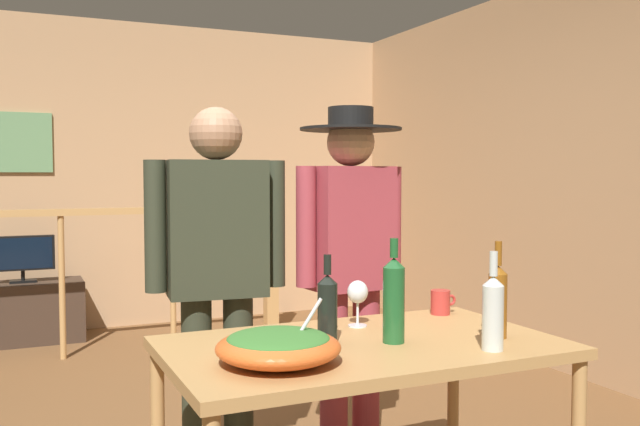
# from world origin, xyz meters

# --- Properties ---
(back_wall) EXTENTS (4.97, 0.10, 2.67)m
(back_wall) POSITION_xyz_m (0.00, 3.27, 1.34)
(back_wall) COLOR tan
(back_wall) RESTS_ON ground_plane
(side_wall_right) EXTENTS (0.10, 4.91, 2.67)m
(side_wall_right) POSITION_xyz_m (2.48, 0.98, 1.34)
(side_wall_right) COLOR tan
(side_wall_right) RESTS_ON ground_plane
(framed_picture) EXTENTS (0.43, 0.03, 0.49)m
(framed_picture) POSITION_xyz_m (-0.84, 3.21, 1.60)
(framed_picture) COLOR #618F60
(stair_railing) EXTENTS (3.30, 0.10, 1.14)m
(stair_railing) POSITION_xyz_m (-0.07, 2.27, 0.73)
(stair_railing) COLOR #B2844C
(stair_railing) RESTS_ON ground_plane
(tv_console) EXTENTS (0.90, 0.40, 0.48)m
(tv_console) POSITION_xyz_m (-0.87, 2.92, 0.24)
(tv_console) COLOR #38281E
(tv_console) RESTS_ON ground_plane
(flat_screen_tv) EXTENTS (0.48, 0.12, 0.37)m
(flat_screen_tv) POSITION_xyz_m (-0.87, 2.89, 0.71)
(flat_screen_tv) COLOR black
(flat_screen_tv) RESTS_ON tv_console
(serving_table) EXTENTS (1.38, 0.82, 0.75)m
(serving_table) POSITION_xyz_m (0.16, -0.89, 0.68)
(serving_table) COLOR #B2844C
(serving_table) RESTS_ON ground_plane
(salad_bowl) EXTENTS (0.39, 0.39, 0.20)m
(salad_bowl) POSITION_xyz_m (-0.21, -1.04, 0.80)
(salad_bowl) COLOR #DB5B23
(salad_bowl) RESTS_ON serving_table
(wine_glass) EXTENTS (0.08, 0.08, 0.18)m
(wine_glass) POSITION_xyz_m (0.26, -0.66, 0.87)
(wine_glass) COLOR silver
(wine_glass) RESTS_ON serving_table
(wine_bottle_clear) EXTENTS (0.07, 0.07, 0.33)m
(wine_bottle_clear) POSITION_xyz_m (0.51, -1.17, 0.88)
(wine_bottle_clear) COLOR silver
(wine_bottle_clear) RESTS_ON serving_table
(wine_bottle_amber) EXTENTS (0.07, 0.07, 0.35)m
(wine_bottle_amber) POSITION_xyz_m (0.64, -1.03, 0.89)
(wine_bottle_amber) COLOR brown
(wine_bottle_amber) RESTS_ON serving_table
(wine_bottle_dark) EXTENTS (0.07, 0.07, 0.31)m
(wine_bottle_dark) POSITION_xyz_m (0.04, -0.86, 0.87)
(wine_bottle_dark) COLOR black
(wine_bottle_dark) RESTS_ON serving_table
(wine_bottle_green) EXTENTS (0.08, 0.08, 0.37)m
(wine_bottle_green) POSITION_xyz_m (0.26, -0.94, 0.90)
(wine_bottle_green) COLOR #1E5628
(wine_bottle_green) RESTS_ON serving_table
(mug_red) EXTENTS (0.12, 0.08, 0.10)m
(mug_red) POSITION_xyz_m (0.69, -0.59, 0.80)
(mug_red) COLOR #B7332D
(mug_red) RESTS_ON serving_table
(person_standing_left) EXTENTS (0.60, 0.26, 1.62)m
(person_standing_left) POSITION_xyz_m (-0.16, -0.16, 0.96)
(person_standing_left) COLOR #2D3323
(person_standing_left) RESTS_ON ground_plane
(person_standing_right) EXTENTS (0.56, 0.47, 1.65)m
(person_standing_right) POSITION_xyz_m (0.48, -0.16, 0.98)
(person_standing_right) COLOR #9E3842
(person_standing_right) RESTS_ON ground_plane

